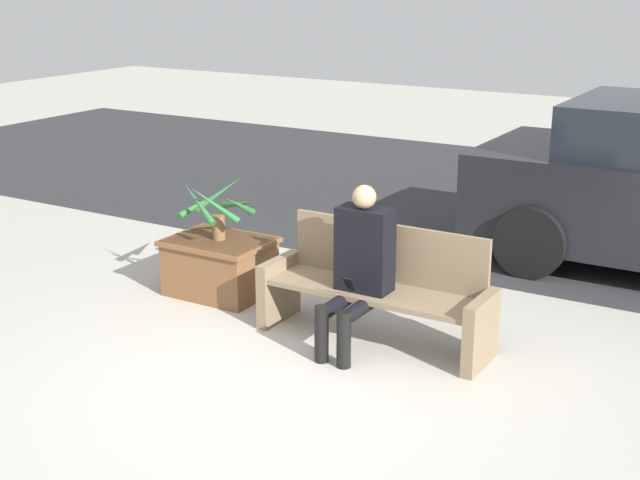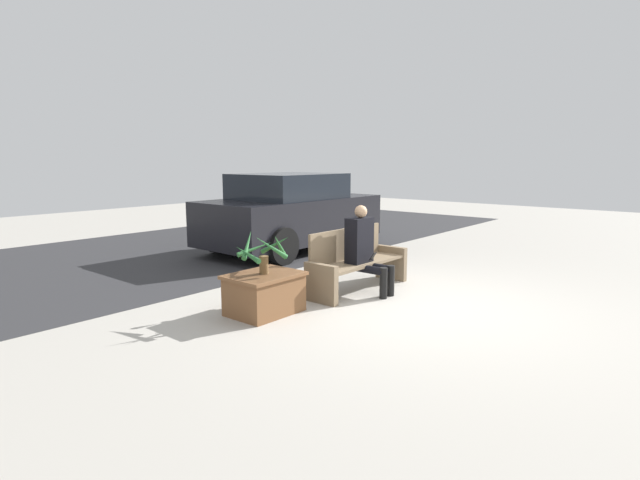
{
  "view_description": "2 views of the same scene",
  "coord_description": "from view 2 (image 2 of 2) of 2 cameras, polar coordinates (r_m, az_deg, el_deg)",
  "views": [
    {
      "loc": [
        3.06,
        -4.64,
        2.73
      ],
      "look_at": [
        -0.29,
        0.95,
        0.73
      ],
      "focal_mm": 50.0,
      "sensor_mm": 36.0,
      "label": 1
    },
    {
      "loc": [
        -5.52,
        -3.1,
        1.86
      ],
      "look_at": [
        -0.26,
        1.3,
        0.75
      ],
      "focal_mm": 28.0,
      "sensor_mm": 36.0,
      "label": 2
    }
  ],
  "objects": [
    {
      "name": "ground_plane",
      "position": [
        6.59,
        10.28,
        -7.32
      ],
      "size": [
        30.0,
        30.0,
        0.0
      ],
      "primitive_type": "plane",
      "color": "#ADA89E"
    },
    {
      "name": "parked_car",
      "position": [
        10.24,
        -3.34,
        3.14
      ],
      "size": [
        3.85,
        1.98,
        1.57
      ],
      "color": "black",
      "rests_on": "ground_plane"
    },
    {
      "name": "bench",
      "position": [
        7.18,
        4.1,
        -2.49
      ],
      "size": [
        1.81,
        0.51,
        0.88
      ],
      "color": "#7A664C",
      "rests_on": "ground_plane"
    },
    {
      "name": "planter_box",
      "position": [
        6.12,
        -6.37,
        -5.93
      ],
      "size": [
        0.88,
        0.67,
        0.49
      ],
      "color": "brown",
      "rests_on": "ground_plane"
    },
    {
      "name": "potted_plant",
      "position": [
        6.02,
        -6.55,
        -1.21
      ],
      "size": [
        0.61,
        0.62,
        0.53
      ],
      "color": "brown",
      "rests_on": "planter_box"
    },
    {
      "name": "person_seated",
      "position": [
        6.97,
        5.08,
        -0.77
      ],
      "size": [
        0.41,
        0.63,
        1.23
      ],
      "color": "black",
      "rests_on": "ground_plane"
    },
    {
      "name": "road_surface",
      "position": [
        10.45,
        -17.34,
        -1.42
      ],
      "size": [
        20.0,
        6.0,
        0.01
      ],
      "primitive_type": "cube",
      "color": "#2D2D30",
      "rests_on": "ground_plane"
    }
  ]
}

